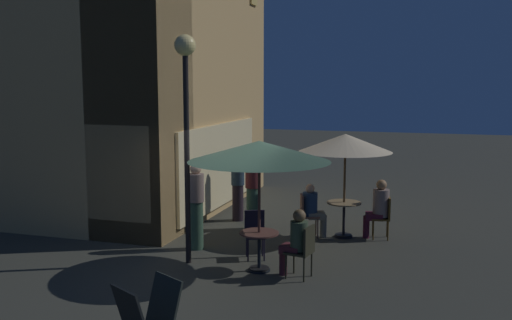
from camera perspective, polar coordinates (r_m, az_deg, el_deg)
The scene contains 17 objects.
ground_plane at distance 10.47m, azimuth -4.88°, elevation -11.10°, with size 60.00×60.00×0.00m, color #35352D.
cafe_building at distance 14.86m, azimuth -14.79°, elevation 9.72°, with size 7.30×8.34×7.92m.
street_lamp_near_corner at distance 10.59m, azimuth -6.92°, elevation 6.64°, with size 0.39×0.39×4.21m.
cafe_table_0 at distance 10.45m, azimuth 0.31°, elevation -8.18°, with size 0.71×0.71×0.71m.
cafe_table_1 at distance 12.78m, azimuth 8.64°, elevation -5.02°, with size 0.75×0.75×0.78m.
patio_umbrella_0 at distance 10.12m, azimuth 0.32°, elevation 0.83°, with size 2.52×2.52×2.35m.
patio_umbrella_1 at distance 12.54m, azimuth 8.78°, elevation 1.62°, with size 2.00×2.00×2.26m.
cafe_chair_0 at distance 10.08m, azimuth 4.75°, elevation -8.56°, with size 0.49×0.49×0.93m.
cafe_chair_1 at distance 11.21m, azimuth -0.11°, elevation -6.90°, with size 0.51×0.51×0.91m.
cafe_chair_2 at distance 12.66m, azimuth 4.92°, elevation -5.10°, with size 0.49×0.49×0.94m.
cafe_chair_3 at distance 12.81m, azimuth 12.56°, elevation -5.21°, with size 0.44×0.44×0.92m.
patron_seated_0 at distance 10.10m, azimuth 3.94°, elevation -7.73°, with size 0.37×0.52×1.21m.
patron_seated_1 at distance 12.66m, azimuth 5.59°, elevation -4.65°, with size 0.42×0.52×1.18m.
patron_seated_2 at distance 12.76m, azimuth 11.97°, elevation -4.38°, with size 0.40×0.54×1.29m.
patron_standing_3 at distance 13.23m, azimuth -0.30°, elevation -2.90°, with size 0.35×0.35×1.84m.
patron_standing_4 at distance 11.74m, azimuth -5.90°, elevation -4.47°, with size 0.32×0.32×1.76m.
patron_standing_5 at distance 14.08m, azimuth -1.80°, elevation -2.47°, with size 0.32×0.32×1.74m.
Camera 1 is at (-9.16, -3.78, 3.39)m, focal length 40.66 mm.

